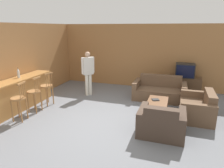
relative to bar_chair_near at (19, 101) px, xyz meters
name	(u,v)px	position (x,y,z in m)	size (l,w,h in m)	color
ground_plane	(106,124)	(2.29, 0.53, -0.56)	(24.00, 24.00, 0.00)	slate
wall_back	(136,56)	(2.29, 4.26, 0.74)	(9.40, 0.08, 2.60)	#9E6B3D
wall_left	(34,61)	(-0.94, 1.90, 0.74)	(0.08, 8.74, 2.60)	#9E6B3D
bar_counter	(18,94)	(-0.60, 0.61, -0.07)	(0.55, 2.69, 0.96)	#A87038
bar_chair_near	(19,101)	(0.00, 0.00, 0.00)	(0.42, 0.42, 1.08)	#996638
bar_chair_mid	(34,94)	(0.00, 0.62, 0.00)	(0.38, 0.38, 1.08)	#996638
bar_chair_far	(47,88)	(0.00, 1.22, 0.00)	(0.46, 0.46, 1.08)	#996638
couch_far	(159,91)	(3.44, 2.92, -0.27)	(1.78, 0.94, 0.81)	brown
armchair_near	(161,123)	(3.71, 0.42, -0.27)	(1.07, 0.89, 0.79)	#423328
loveseat_right	(198,108)	(4.61, 1.71, -0.28)	(0.86, 1.32, 0.78)	brown
coffee_table	(158,103)	(3.50, 1.63, -0.22)	(0.57, 0.89, 0.40)	brown
tv_unit	(183,85)	(4.26, 3.88, -0.24)	(1.24, 0.46, 0.64)	#513823
tv	(185,70)	(4.26, 3.88, 0.34)	(0.69, 0.49, 0.52)	black
bottle	(18,73)	(-0.67, 0.80, 0.55)	(0.08, 0.08, 0.31)	silver
book_on_table	(156,100)	(3.44, 1.66, -0.15)	(0.25, 0.23, 0.02)	black
person_by_window	(88,71)	(0.88, 2.51, 0.37)	(0.38, 0.40, 1.63)	silver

